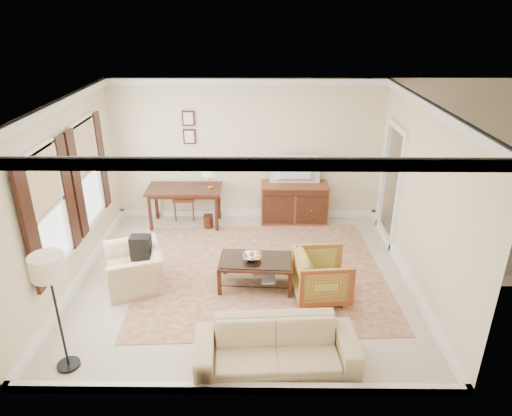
{
  "coord_description": "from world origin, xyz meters",
  "views": [
    {
      "loc": [
        0.26,
        -6.48,
        4.18
      ],
      "look_at": [
        0.2,
        0.3,
        1.15
      ],
      "focal_mm": 32.0,
      "sensor_mm": 36.0,
      "label": 1
    }
  ],
  "objects_px": {
    "writing_desk": "(184,193)",
    "sofa": "(276,341)",
    "striped_armchair": "(322,274)",
    "sideboard": "(294,203)",
    "club_armchair": "(134,262)",
    "coffee_table": "(256,265)",
    "tv": "(296,161)"
  },
  "relations": [
    {
      "from": "writing_desk",
      "to": "sofa",
      "type": "height_order",
      "value": "writing_desk"
    },
    {
      "from": "striped_armchair",
      "to": "sofa",
      "type": "bearing_deg",
      "value": 148.59
    },
    {
      "from": "writing_desk",
      "to": "striped_armchair",
      "type": "height_order",
      "value": "striped_armchair"
    },
    {
      "from": "striped_armchair",
      "to": "sideboard",
      "type": "bearing_deg",
      "value": 0.3
    },
    {
      "from": "sofa",
      "to": "club_armchair",
      "type": "bearing_deg",
      "value": 137.31
    },
    {
      "from": "striped_armchair",
      "to": "sofa",
      "type": "height_order",
      "value": "striped_armchair"
    },
    {
      "from": "coffee_table",
      "to": "club_armchair",
      "type": "relative_size",
      "value": 1.2
    },
    {
      "from": "writing_desk",
      "to": "striped_armchair",
      "type": "relative_size",
      "value": 1.78
    },
    {
      "from": "sideboard",
      "to": "coffee_table",
      "type": "bearing_deg",
      "value": -107.65
    },
    {
      "from": "coffee_table",
      "to": "sideboard",
      "type": "bearing_deg",
      "value": 72.35
    },
    {
      "from": "tv",
      "to": "striped_armchair",
      "type": "height_order",
      "value": "tv"
    },
    {
      "from": "striped_armchair",
      "to": "sofa",
      "type": "distance_m",
      "value": 1.67
    },
    {
      "from": "sideboard",
      "to": "tv",
      "type": "relative_size",
      "value": 1.4
    },
    {
      "from": "tv",
      "to": "coffee_table",
      "type": "relative_size",
      "value": 0.82
    },
    {
      "from": "writing_desk",
      "to": "coffee_table",
      "type": "bearing_deg",
      "value": -56.85
    },
    {
      "from": "sofa",
      "to": "coffee_table",
      "type": "bearing_deg",
      "value": 94.94
    },
    {
      "from": "striped_armchair",
      "to": "sofa",
      "type": "relative_size",
      "value": 0.41
    },
    {
      "from": "sideboard",
      "to": "tv",
      "type": "xyz_separation_m",
      "value": [
        0.0,
        -0.02,
        0.91
      ]
    },
    {
      "from": "coffee_table",
      "to": "club_armchair",
      "type": "distance_m",
      "value": 1.95
    },
    {
      "from": "tv",
      "to": "club_armchair",
      "type": "relative_size",
      "value": 0.98
    },
    {
      "from": "sideboard",
      "to": "sofa",
      "type": "height_order",
      "value": "sideboard"
    },
    {
      "from": "tv",
      "to": "sideboard",
      "type": "bearing_deg",
      "value": -90.0
    },
    {
      "from": "writing_desk",
      "to": "club_armchair",
      "type": "height_order",
      "value": "club_armchair"
    },
    {
      "from": "sideboard",
      "to": "club_armchair",
      "type": "xyz_separation_m",
      "value": [
        -2.71,
        -2.42,
        0.01
      ]
    },
    {
      "from": "striped_armchair",
      "to": "club_armchair",
      "type": "height_order",
      "value": "club_armchair"
    },
    {
      "from": "sideboard",
      "to": "coffee_table",
      "type": "distance_m",
      "value": 2.54
    },
    {
      "from": "sideboard",
      "to": "tv",
      "type": "distance_m",
      "value": 0.91
    },
    {
      "from": "tv",
      "to": "sofa",
      "type": "relative_size",
      "value": 0.48
    },
    {
      "from": "sideboard",
      "to": "sofa",
      "type": "bearing_deg",
      "value": -96.74
    },
    {
      "from": "sideboard",
      "to": "club_armchair",
      "type": "height_order",
      "value": "club_armchair"
    },
    {
      "from": "writing_desk",
      "to": "club_armchair",
      "type": "relative_size",
      "value": 1.5
    },
    {
      "from": "writing_desk",
      "to": "sofa",
      "type": "xyz_separation_m",
      "value": [
        1.74,
        -4.04,
        -0.31
      ]
    }
  ]
}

